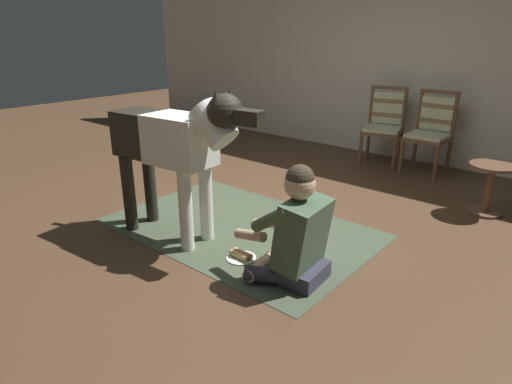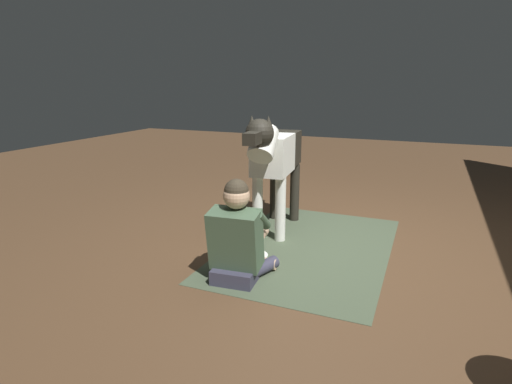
% 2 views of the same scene
% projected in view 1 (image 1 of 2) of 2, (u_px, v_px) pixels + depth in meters
% --- Properties ---
extents(ground_plane, '(16.20, 16.20, 0.00)m').
position_uv_depth(ground_plane, '(248.00, 222.00, 4.02)').
color(ground_plane, brown).
extents(back_wall, '(9.36, 0.10, 2.60)m').
position_uv_depth(back_wall, '(398.00, 58.00, 5.70)').
color(back_wall, beige).
rests_on(back_wall, ground).
extents(area_rug, '(2.28, 1.49, 0.01)m').
position_uv_depth(area_rug, '(240.00, 228.00, 3.88)').
color(area_rug, '#45513B').
rests_on(area_rug, ground).
extents(dining_chair_left_of_pair, '(0.56, 0.56, 0.98)m').
position_uv_depth(dining_chair_left_of_pair, '(385.00, 122.00, 5.57)').
color(dining_chair_left_of_pair, brown).
rests_on(dining_chair_left_of_pair, ground).
extents(dining_chair_right_of_pair, '(0.47, 0.47, 0.98)m').
position_uv_depth(dining_chair_right_of_pair, '(431.00, 129.00, 5.21)').
color(dining_chair_right_of_pair, brown).
rests_on(dining_chair_right_of_pair, ground).
extents(person_sitting_on_floor, '(0.66, 0.58, 0.84)m').
position_uv_depth(person_sitting_on_floor, '(296.00, 234.00, 2.99)').
color(person_sitting_on_floor, '#363548').
rests_on(person_sitting_on_floor, ground).
extents(large_dog, '(1.58, 0.41, 1.27)m').
position_uv_depth(large_dog, '(174.00, 144.00, 3.43)').
color(large_dog, silver).
rests_on(large_dog, ground).
extents(hot_dog_on_plate, '(0.23, 0.23, 0.06)m').
position_uv_depth(hot_dog_on_plate, '(241.00, 256.00, 3.36)').
color(hot_dog_on_plate, white).
rests_on(hot_dog_on_plate, ground).
extents(round_side_table, '(0.41, 0.41, 0.49)m').
position_uv_depth(round_side_table, '(489.00, 185.00, 4.10)').
color(round_side_table, brown).
rests_on(round_side_table, ground).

